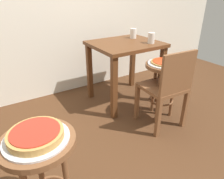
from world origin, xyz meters
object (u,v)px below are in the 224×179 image
pizza_foreground (36,134)px  stool_middle (163,78)px  cup_near_edge (151,38)px  serving_plate_middle (165,64)px  wooden_chair (167,87)px  cup_far_edge (133,33)px  stool_foreground (41,162)px  pizza_middle (165,62)px  dining_table (125,54)px  serving_plate_foreground (37,139)px

pizza_foreground → stool_middle: 1.54m
pizza_foreground → cup_near_edge: (1.56, 0.87, 0.16)m
serving_plate_middle → wooden_chair: size_ratio=0.43×
cup_far_edge → wooden_chair: size_ratio=0.14×
stool_middle → serving_plate_middle: serving_plate_middle is taller
cup_near_edge → pizza_foreground: bearing=-150.9°
pizza_foreground → serving_plate_middle: (1.45, 0.50, -0.03)m
cup_near_edge → stool_middle: bearing=-107.3°
cup_far_edge → serving_plate_middle: bearing=-98.2°
stool_foreground → stool_middle: size_ratio=1.00×
serving_plate_middle → cup_far_edge: (0.10, 0.69, 0.18)m
serving_plate_middle → stool_middle: bearing=-90.0°
pizza_middle → cup_far_edge: 0.72m
stool_foreground → serving_plate_middle: (1.45, 0.50, 0.16)m
stool_middle → cup_far_edge: bearing=81.8°
wooden_chair → serving_plate_middle: bearing=57.0°
stool_foreground → cup_near_edge: 1.82m
pizza_middle → cup_far_edge: cup_far_edge is taller
dining_table → cup_near_edge: (0.23, -0.19, 0.20)m
pizza_foreground → cup_near_edge: cup_near_edge is taller
stool_middle → dining_table: (-0.12, 0.56, 0.14)m
cup_near_edge → cup_far_edge: bearing=92.5°
pizza_foreground → cup_near_edge: 1.79m
wooden_chair → cup_far_edge: bearing=76.7°
pizza_middle → dining_table: size_ratio=0.37×
pizza_foreground → serving_plate_middle: size_ratio=0.79×
pizza_middle → cup_near_edge: 0.42m
pizza_foreground → serving_plate_middle: pizza_foreground is taller
stool_middle → pizza_foreground: bearing=-160.8°
stool_middle → cup_near_edge: (0.11, 0.36, 0.35)m
serving_plate_foreground → pizza_middle: pizza_middle is taller
pizza_foreground → dining_table: dining_table is taller
pizza_foreground → wooden_chair: size_ratio=0.34×
serving_plate_foreground → serving_plate_middle: 1.53m
pizza_middle → cup_near_edge: bearing=72.7°
pizza_middle → cup_near_edge: size_ratio=2.43×
serving_plate_foreground → cup_far_edge: (1.54, 1.19, 0.18)m
pizza_middle → wooden_chair: bearing=-123.0°
stool_foreground → serving_plate_middle: size_ratio=1.75×
serving_plate_foreground → stool_middle: serving_plate_foreground is taller
serving_plate_foreground → serving_plate_middle: (1.45, 0.50, 0.00)m
pizza_foreground → dining_table: size_ratio=0.36×
cup_far_edge → stool_foreground: bearing=-142.3°
pizza_foreground → stool_foreground: bearing=-172.9°
stool_foreground → cup_far_edge: bearing=37.7°
cup_far_edge → dining_table: bearing=-148.2°
stool_foreground → serving_plate_middle: bearing=19.2°
pizza_foreground → cup_far_edge: (1.54, 1.19, 0.16)m
serving_plate_foreground → wooden_chair: bearing=14.5°
stool_foreground → pizza_middle: bearing=19.2°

